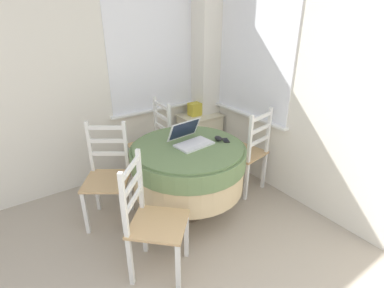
# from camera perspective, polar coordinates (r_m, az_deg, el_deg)

# --- Properties ---
(corner_room_shell) EXTENTS (4.35, 5.04, 2.55)m
(corner_room_shell) POSITION_cam_1_polar(r_m,az_deg,el_deg) (2.74, 3.49, 10.64)
(corner_room_shell) COLOR white
(corner_room_shell) RESTS_ON ground_plane
(round_dining_table) EXTENTS (1.10, 1.10, 0.75)m
(round_dining_table) POSITION_cam_1_polar(r_m,az_deg,el_deg) (2.89, -0.75, -3.79)
(round_dining_table) COLOR #4C3D2D
(round_dining_table) RESTS_ON ground_plane
(laptop) EXTENTS (0.37, 0.33, 0.21)m
(laptop) POSITION_cam_1_polar(r_m,az_deg,el_deg) (2.83, -0.28, 0.95)
(laptop) COLOR silver
(laptop) RESTS_ON round_dining_table
(computer_mouse) EXTENTS (0.06, 0.09, 0.05)m
(computer_mouse) POSITION_cam_1_polar(r_m,az_deg,el_deg) (2.91, 5.03, 1.07)
(computer_mouse) COLOR black
(computer_mouse) RESTS_ON round_dining_table
(cell_phone) EXTENTS (0.09, 0.11, 0.01)m
(cell_phone) POSITION_cam_1_polar(r_m,az_deg,el_deg) (2.93, 6.45, 0.71)
(cell_phone) COLOR black
(cell_phone) RESTS_ON round_dining_table
(dining_chair_near_back_window) EXTENTS (0.43, 0.41, 0.98)m
(dining_chair_near_back_window) POSITION_cam_1_polar(r_m,az_deg,el_deg) (3.54, -7.44, -0.10)
(dining_chair_near_back_window) COLOR tan
(dining_chair_near_back_window) RESTS_ON ground_plane
(dining_chair_near_right_window) EXTENTS (0.46, 0.48, 0.98)m
(dining_chair_near_right_window) POSITION_cam_1_polar(r_m,az_deg,el_deg) (3.38, 10.47, -1.62)
(dining_chair_near_right_window) COLOR tan
(dining_chair_near_right_window) RESTS_ON ground_plane
(dining_chair_camera_near) EXTENTS (0.57, 0.57, 0.98)m
(dining_chair_camera_near) POSITION_cam_1_polar(r_m,az_deg,el_deg) (2.35, -7.56, -14.53)
(dining_chair_camera_near) COLOR tan
(dining_chair_camera_near) RESTS_ON ground_plane
(dining_chair_left_flank) EXTENTS (0.56, 0.57, 0.98)m
(dining_chair_left_flank) POSITION_cam_1_polar(r_m,az_deg,el_deg) (2.97, -15.79, -6.11)
(dining_chair_left_flank) COLOR tan
(dining_chair_left_flank) RESTS_ON ground_plane
(corner_cabinet) EXTENTS (0.52, 0.41, 0.64)m
(corner_cabinet) POSITION_cam_1_polar(r_m,az_deg,el_deg) (4.08, 1.48, 1.31)
(corner_cabinet) COLOR beige
(corner_cabinet) RESTS_ON ground_plane
(storage_box) EXTENTS (0.16, 0.12, 0.16)m
(storage_box) POSITION_cam_1_polar(r_m,az_deg,el_deg) (3.92, 0.59, 6.67)
(storage_box) COLOR gold
(storage_box) RESTS_ON corner_cabinet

